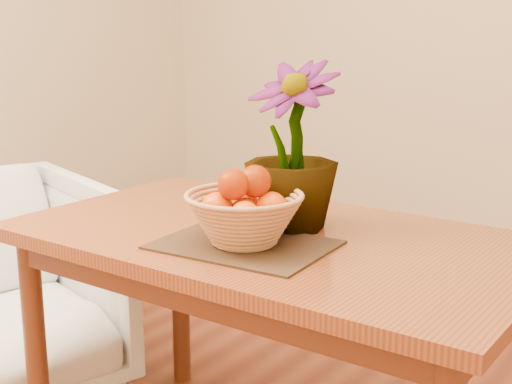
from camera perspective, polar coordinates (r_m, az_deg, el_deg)
The scene contains 6 objects.
wall_back at distance 3.62m, azimuth 19.46°, elevation 13.35°, with size 4.00×0.02×2.70m, color beige.
table at distance 1.94m, azimuth 1.27°, elevation -5.76°, with size 1.40×0.80×0.75m.
placemat at distance 1.80m, azimuth -0.94°, elevation -4.24°, with size 0.42×0.32×0.01m, color #331E12.
wicker_basket at distance 1.78m, azimuth -0.95°, elevation -2.29°, with size 0.30×0.30×0.12m.
orange_pile at distance 1.76m, azimuth -0.92°, elevation -0.37°, with size 0.19×0.18×0.15m.
potted_plant at distance 1.91m, azimuth 2.88°, elevation 3.69°, with size 0.25×0.25×0.45m, color #1C4112.
Camera 1 is at (1.03, -1.22, 1.29)m, focal length 50.00 mm.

